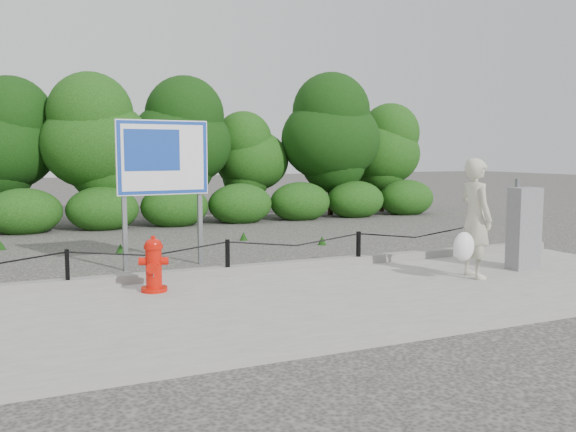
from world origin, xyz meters
The scene contains 9 objects.
ground centered at (0.00, 0.00, 0.00)m, with size 90.00×90.00×0.00m, color #2D2B28.
sidewalk centered at (0.00, -2.00, 0.04)m, with size 14.00×4.00×0.08m, color gray.
curb centered at (0.00, 0.05, 0.15)m, with size 14.00×0.22×0.14m, color slate.
chain_barrier centered at (0.00, 0.00, 0.46)m, with size 10.06×0.06×0.60m.
treeline centered at (0.40, 8.90, 2.46)m, with size 20.16×3.59×4.61m.
fire_hydrant centered at (-1.36, -0.67, 0.47)m, with size 0.48×0.49×0.82m.
pedestrian centered at (3.61, -1.78, 1.02)m, with size 0.80×0.76×1.94m.
utility_cabinet centered at (4.89, -1.56, 0.79)m, with size 0.56×0.40×1.57m.
advertising_sign centered at (-0.71, 1.52, 1.89)m, with size 1.68×0.24×2.69m.
Camera 1 is at (-3.14, -9.48, 2.11)m, focal length 38.00 mm.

